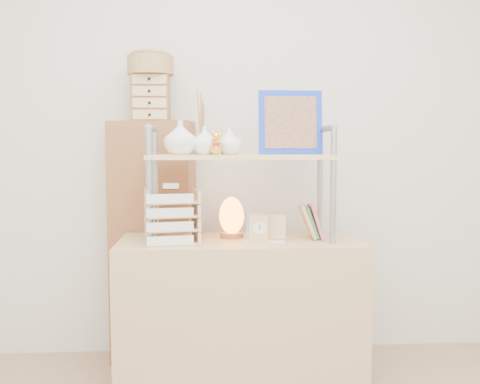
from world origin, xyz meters
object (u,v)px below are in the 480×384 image
(letter_tray, at_px, (172,219))
(salt_lamp, at_px, (232,217))
(desk, at_px, (240,313))
(cabinet, at_px, (153,242))

(letter_tray, xyz_separation_m, salt_lamp, (0.29, 0.13, -0.01))
(desk, height_order, letter_tray, letter_tray)
(desk, xyz_separation_m, cabinet, (-0.47, 0.37, 0.30))
(salt_lamp, bearing_deg, desk, -56.44)
(desk, distance_m, cabinet, 0.67)
(letter_tray, bearing_deg, salt_lamp, 24.61)
(letter_tray, height_order, salt_lamp, letter_tray)
(cabinet, bearing_deg, letter_tray, -65.43)
(cabinet, xyz_separation_m, salt_lamp, (0.43, -0.31, 0.18))
(letter_tray, distance_m, salt_lamp, 0.32)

